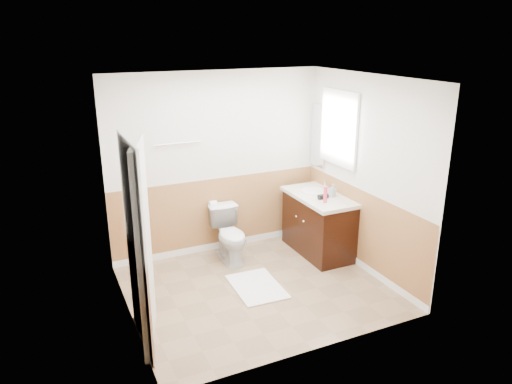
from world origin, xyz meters
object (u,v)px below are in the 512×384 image
toilet (230,235)px  lotion_bottle (325,194)px  bath_mat (257,287)px  soap_dispenser (332,190)px  vanity_cabinet (318,226)px

toilet → lotion_bottle: (1.10, -0.59, 0.60)m
toilet → bath_mat: 0.92m
bath_mat → soap_dispenser: soap_dispenser is taller
lotion_bottle → vanity_cabinet: bearing=70.7°
bath_mat → lotion_bottle: (1.10, 0.26, 0.95)m
toilet → lotion_bottle: 1.39m
vanity_cabinet → soap_dispenser: soap_dispenser is taller
toilet → soap_dispenser: bearing=-15.3°
vanity_cabinet → lotion_bottle: (-0.10, -0.29, 0.56)m
lotion_bottle → soap_dispenser: bearing=37.0°
vanity_cabinet → toilet: bearing=166.0°
lotion_bottle → soap_dispenser: lotion_bottle is taller
toilet → bath_mat: (-0.00, -0.85, -0.35)m
bath_mat → lotion_bottle: size_ratio=3.64×
soap_dispenser → bath_mat: bearing=-162.1°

